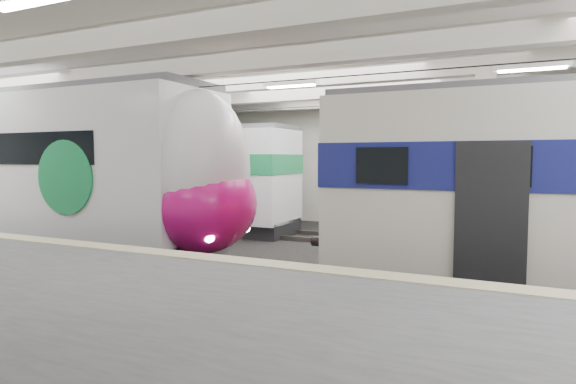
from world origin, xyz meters
The scene contains 3 objects.
station_hall centered at (0.00, -1.74, 3.24)m, with size 36.00×24.00×5.75m.
modern_emu centered at (-7.29, 0.00, 2.40)m, with size 15.41×3.18×4.89m.
far_train centered at (-8.00, 5.50, 2.12)m, with size 12.69×2.71×4.10m.
Camera 1 is at (5.67, -10.35, 2.88)m, focal length 30.00 mm.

